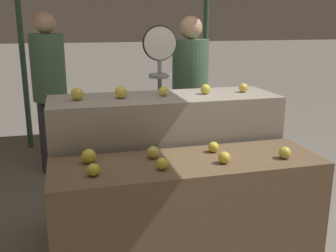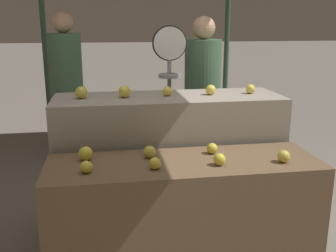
{
  "view_description": "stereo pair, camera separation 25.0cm",
  "coord_description": "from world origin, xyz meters",
  "views": [
    {
      "loc": [
        -0.71,
        -2.2,
        1.59
      ],
      "look_at": [
        -0.05,
        0.3,
        0.91
      ],
      "focal_mm": 42.0,
      "sensor_mm": 36.0,
      "label": 1
    },
    {
      "loc": [
        -0.47,
        -2.25,
        1.59
      ],
      "look_at": [
        -0.05,
        0.3,
        0.91
      ],
      "focal_mm": 42.0,
      "sensor_mm": 36.0,
      "label": 2
    }
  ],
  "objects": [
    {
      "name": "apple_back_4",
      "position": [
        0.64,
        0.6,
        1.09
      ],
      "size": [
        0.07,
        0.07,
        0.07
      ],
      "primitive_type": "sphere",
      "color": "yellow",
      "rests_on": "display_counter_back"
    },
    {
      "name": "apple_front_6",
      "position": [
        0.21,
        0.12,
        0.79
      ],
      "size": [
        0.07,
        0.07,
        0.07
      ],
      "primitive_type": "sphere",
      "color": "gold",
      "rests_on": "display_counter_front"
    },
    {
      "name": "apple_back_3",
      "position": [
        0.32,
        0.61,
        1.1
      ],
      "size": [
        0.08,
        0.08,
        0.08
      ],
      "primitive_type": "sphere",
      "color": "yellow",
      "rests_on": "display_counter_back"
    },
    {
      "name": "display_counter_front",
      "position": [
        0.0,
        0.0,
        0.38
      ],
      "size": [
        1.7,
        0.55,
        0.76
      ],
      "primitive_type": "cube",
      "color": "brown",
      "rests_on": "ground_plane"
    },
    {
      "name": "produce_scale",
      "position": [
        0.1,
        1.17,
        1.15
      ],
      "size": [
        0.3,
        0.2,
        1.57
      ],
      "color": "#99999E",
      "rests_on": "ground_plane"
    },
    {
      "name": "apple_front_1",
      "position": [
        -0.2,
        -0.1,
        0.79
      ],
      "size": [
        0.07,
        0.07,
        0.07
      ],
      "primitive_type": "sphere",
      "color": "gold",
      "rests_on": "display_counter_front"
    },
    {
      "name": "apple_front_2",
      "position": [
        0.2,
        -0.1,
        0.79
      ],
      "size": [
        0.07,
        0.07,
        0.07
      ],
      "primitive_type": "sphere",
      "color": "gold",
      "rests_on": "display_counter_front"
    },
    {
      "name": "apple_back_2",
      "position": [
        -0.01,
        0.6,
        1.09
      ],
      "size": [
        0.07,
        0.07,
        0.07
      ],
      "primitive_type": "sphere",
      "color": "yellow",
      "rests_on": "display_counter_back"
    },
    {
      "name": "apple_front_0",
      "position": [
        -0.59,
        -0.1,
        0.79
      ],
      "size": [
        0.07,
        0.07,
        0.07
      ],
      "primitive_type": "sphere",
      "color": "gold",
      "rests_on": "display_counter_front"
    },
    {
      "name": "apple_front_3",
      "position": [
        0.6,
        -0.12,
        0.8
      ],
      "size": [
        0.08,
        0.08,
        0.08
      ],
      "primitive_type": "sphere",
      "color": "gold",
      "rests_on": "display_counter_front"
    },
    {
      "name": "person_customer_left",
      "position": [
        -0.87,
        2.07,
        0.99
      ],
      "size": [
        0.43,
        0.43,
        1.7
      ],
      "rotation": [
        0.0,
        0.0,
        3.39
      ],
      "color": "#2D2D38",
      "rests_on": "ground_plane"
    },
    {
      "name": "display_counter_back",
      "position": [
        0.0,
        0.6,
        0.53
      ],
      "size": [
        1.7,
        0.55,
        1.06
      ],
      "primitive_type": "cube",
      "color": "gray",
      "rests_on": "ground_plane"
    },
    {
      "name": "apple_back_1",
      "position": [
        -0.33,
        0.59,
        1.1
      ],
      "size": [
        0.09,
        0.09,
        0.09
      ],
      "primitive_type": "sphere",
      "color": "yellow",
      "rests_on": "display_counter_back"
    },
    {
      "name": "apple_back_0",
      "position": [
        -0.64,
        0.6,
        1.1
      ],
      "size": [
        0.09,
        0.09,
        0.09
      ],
      "primitive_type": "sphere",
      "color": "gold",
      "rests_on": "display_counter_back"
    },
    {
      "name": "apple_front_5",
      "position": [
        -0.2,
        0.1,
        0.8
      ],
      "size": [
        0.08,
        0.08,
        0.08
      ],
      "primitive_type": "sphere",
      "color": "gold",
      "rests_on": "display_counter_front"
    },
    {
      "name": "person_vendor_at_scale",
      "position": [
        0.47,
        1.45,
        0.95
      ],
      "size": [
        0.46,
        0.46,
        1.65
      ],
      "rotation": [
        0.0,
        0.0,
        3.55
      ],
      "color": "#2D2D38",
      "rests_on": "ground_plane"
    },
    {
      "name": "apple_front_4",
      "position": [
        -0.6,
        0.12,
        0.8
      ],
      "size": [
        0.09,
        0.09,
        0.09
      ],
      "primitive_type": "sphere",
      "color": "gold",
      "rests_on": "display_counter_front"
    }
  ]
}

